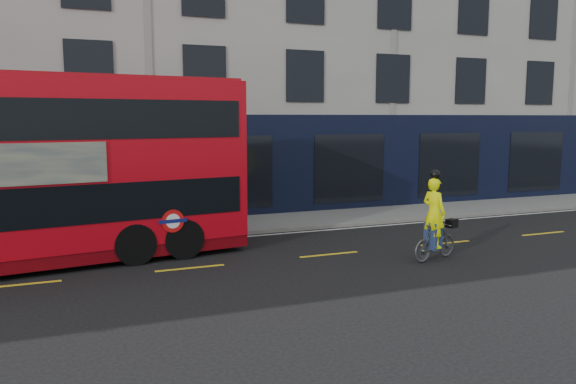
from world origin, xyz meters
TOP-DOWN VIEW (x-y plane):
  - ground at (0.00, 0.00)m, footprint 120.00×120.00m
  - pavement at (0.00, 6.50)m, footprint 60.00×3.00m
  - kerb at (0.00, 5.00)m, footprint 60.00×0.12m
  - building_terrace at (0.00, 12.94)m, footprint 50.00×10.07m
  - road_edge_line at (0.00, 4.70)m, footprint 58.00×0.10m
  - lane_dashes at (0.00, 1.50)m, footprint 58.00×0.12m
  - bus at (-4.27, 3.24)m, footprint 12.57×4.43m
  - cyclist at (6.41, -0.12)m, footprint 1.76×0.95m

SIDE VIEW (x-z plane):
  - ground at x=0.00m, z-range 0.00..0.00m
  - road_edge_line at x=0.00m, z-range 0.00..0.01m
  - lane_dashes at x=0.00m, z-range 0.00..0.01m
  - pavement at x=0.00m, z-range 0.00..0.12m
  - kerb at x=0.00m, z-range 0.00..0.13m
  - cyclist at x=6.41m, z-range -0.39..2.12m
  - bus at x=-4.27m, z-range 0.06..5.04m
  - building_terrace at x=0.00m, z-range -0.01..14.99m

